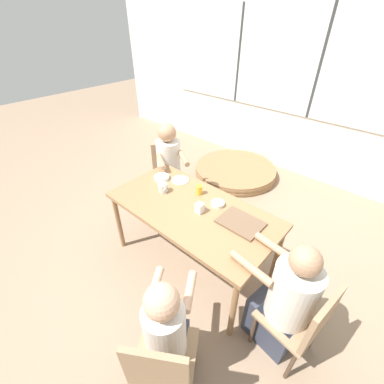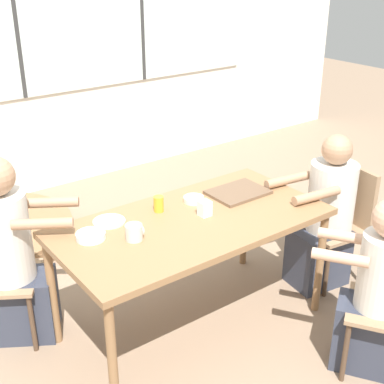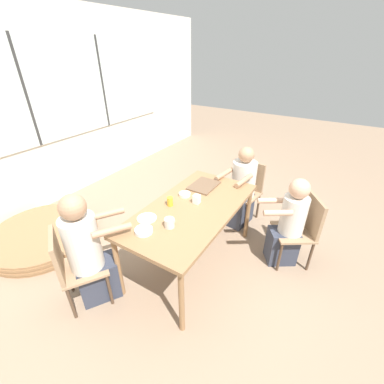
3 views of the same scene
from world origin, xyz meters
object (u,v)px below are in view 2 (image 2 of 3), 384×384
at_px(coffee_mug, 134,232).
at_px(juice_glass, 159,204).
at_px(person_man_blue_shirt, 13,259).
at_px(bowl_white_shallow, 91,236).
at_px(chair_for_woman_green_shirt, 343,215).
at_px(bowl_cereal, 194,199).
at_px(person_man_teal_shirt, 374,293).
at_px(milk_carton_small, 204,208).
at_px(person_woman_green_shirt, 325,220).

height_order(coffee_mug, juice_glass, juice_glass).
distance_m(person_man_blue_shirt, bowl_white_shallow, 0.57).
xyz_separation_m(chair_for_woman_green_shirt, bowl_cereal, (-1.06, 0.36, 0.28)).
bearing_deg(chair_for_woman_green_shirt, bowl_cereal, 79.03).
height_order(chair_for_woman_green_shirt, person_man_teal_shirt, person_man_teal_shirt).
distance_m(chair_for_woman_green_shirt, juice_glass, 1.40).
bearing_deg(person_man_teal_shirt, milk_carton_small, 85.47).
bearing_deg(person_man_blue_shirt, bowl_white_shallow, 69.55).
xyz_separation_m(coffee_mug, juice_glass, (0.30, 0.21, 0.00)).
xyz_separation_m(chair_for_woman_green_shirt, person_man_blue_shirt, (-2.11, 0.74, 0.05)).
height_order(person_woman_green_shirt, bowl_cereal, person_woman_green_shirt).
relative_size(person_woman_green_shirt, juice_glass, 11.39).
distance_m(person_woman_green_shirt, bowl_white_shallow, 1.68).
relative_size(milk_carton_small, bowl_cereal, 0.73).
distance_m(coffee_mug, bowl_white_shallow, 0.24).
xyz_separation_m(person_man_teal_shirt, milk_carton_small, (-0.49, 0.89, 0.31)).
bearing_deg(juice_glass, bowl_cereal, -4.42).
bearing_deg(coffee_mug, person_man_blue_shirt, 132.01).
height_order(person_woman_green_shirt, person_man_blue_shirt, person_man_blue_shirt).
distance_m(coffee_mug, bowl_cereal, 0.58).
bearing_deg(chair_for_woman_green_shirt, person_man_blue_shirt, 78.86).
bearing_deg(juice_glass, person_man_blue_shirt, 156.40).
height_order(person_man_blue_shirt, juice_glass, person_man_blue_shirt).
height_order(coffee_mug, milk_carton_small, milk_carton_small).
bearing_deg(chair_for_woman_green_shirt, person_woman_green_shirt, 90.00).
bearing_deg(person_woman_green_shirt, person_man_blue_shirt, 77.96).
bearing_deg(person_man_teal_shirt, person_man_blue_shirt, 102.44).
distance_m(chair_for_woman_green_shirt, milk_carton_small, 1.17).
distance_m(person_woman_green_shirt, milk_carton_small, 1.01).
xyz_separation_m(person_man_teal_shirt, coffee_mug, (-0.97, 0.89, 0.31)).
bearing_deg(bowl_white_shallow, person_man_blue_shirt, 127.49).
bearing_deg(bowl_cereal, person_man_blue_shirt, 160.63).
xyz_separation_m(coffee_mug, bowl_white_shallow, (-0.19, 0.15, -0.03)).
distance_m(person_man_teal_shirt, bowl_cereal, 1.20).
height_order(chair_for_woman_green_shirt, person_woman_green_shirt, person_woman_green_shirt).
height_order(person_woman_green_shirt, person_man_teal_shirt, person_woman_green_shirt).
height_order(juice_glass, milk_carton_small, juice_glass).
relative_size(person_man_blue_shirt, bowl_cereal, 9.20).
height_order(person_woman_green_shirt, bowl_white_shallow, person_woman_green_shirt).
relative_size(milk_carton_small, bowl_white_shallow, 0.58).
relative_size(chair_for_woman_green_shirt, person_woman_green_shirt, 0.76).
relative_size(chair_for_woman_green_shirt, bowl_white_shallow, 5.19).
relative_size(chair_for_woman_green_shirt, person_man_teal_shirt, 0.79).
distance_m(person_man_blue_shirt, bowl_cereal, 1.15).
bearing_deg(coffee_mug, bowl_white_shallow, 141.81).
bearing_deg(chair_for_woman_green_shirt, milk_carton_small, 89.21).
height_order(person_man_blue_shirt, coffee_mug, person_man_blue_shirt).
bearing_deg(chair_for_woman_green_shirt, juice_glass, 81.70).
bearing_deg(coffee_mug, person_woman_green_shirt, -5.91).
distance_m(person_man_teal_shirt, coffee_mug, 1.36).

